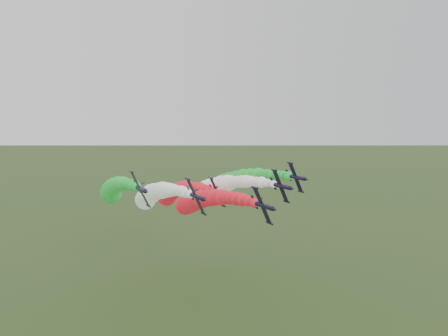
% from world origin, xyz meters
% --- Properties ---
extents(jet_lead, '(11.41, 67.87, 18.51)m').
position_xyz_m(jet_lead, '(5.58, 30.00, 35.81)').
color(jet_lead, black).
rests_on(jet_lead, ground).
extents(jet_inner_left, '(11.68, 68.13, 18.77)m').
position_xyz_m(jet_inner_left, '(-5.72, 38.94, 37.19)').
color(jet_inner_left, black).
rests_on(jet_inner_left, ground).
extents(jet_inner_right, '(11.74, 68.20, 18.84)m').
position_xyz_m(jet_inner_right, '(16.21, 40.18, 37.66)').
color(jet_inner_right, black).
rests_on(jet_inner_right, ground).
extents(jet_outer_left, '(11.30, 67.76, 18.40)m').
position_xyz_m(jet_outer_left, '(-15.69, 47.12, 38.33)').
color(jet_outer_left, black).
rests_on(jet_outer_left, ground).
extents(jet_outer_right, '(11.85, 68.31, 18.95)m').
position_xyz_m(jet_outer_right, '(26.26, 48.30, 38.10)').
color(jet_outer_right, black).
rests_on(jet_outer_right, ground).
extents(jet_trail, '(12.07, 68.52, 19.16)m').
position_xyz_m(jet_trail, '(8.72, 59.28, 33.86)').
color(jet_trail, black).
rests_on(jet_trail, ground).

